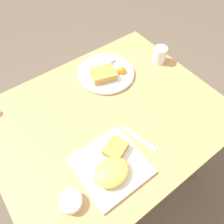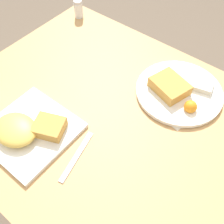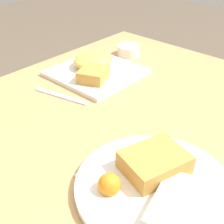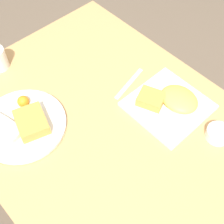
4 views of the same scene
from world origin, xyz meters
name	(u,v)px [view 3 (image 3 of 4)]	position (x,y,z in m)	size (l,w,h in m)	color
dining_table	(117,139)	(0.00, 0.00, 0.65)	(1.09, 0.87, 0.73)	tan
menu_card	(140,187)	(0.16, 0.21, 0.73)	(0.20, 0.25, 0.00)	beige
plate_square_near	(95,68)	(-0.14, -0.22, 0.75)	(0.26, 0.26, 0.06)	white
plate_oval_far	(154,181)	(0.15, 0.22, 0.75)	(0.31, 0.31, 0.05)	white
sauce_ramekin	(129,50)	(-0.34, -0.24, 0.75)	(0.08, 0.08, 0.04)	white
butter_knife	(61,96)	(0.04, -0.19, 0.73)	(0.06, 0.18, 0.00)	silver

